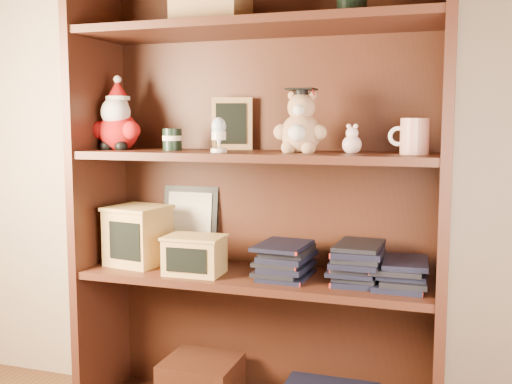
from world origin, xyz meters
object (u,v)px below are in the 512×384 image
grad_teddy_bear (301,128)px  treats_box (138,235)px  teacher_mug (414,136)px  bookcase (260,203)px

grad_teddy_bear → treats_box: size_ratio=0.96×
teacher_mug → treats_box: 0.99m
grad_teddy_bear → teacher_mug: (0.34, 0.01, -0.02)m
grad_teddy_bear → teacher_mug: 0.34m
grad_teddy_bear → bookcase: bearing=159.4°
bookcase → teacher_mug: bookcase is taller
treats_box → bookcase: bearing=6.8°
teacher_mug → treats_box: teacher_mug is taller
bookcase → treats_box: size_ratio=7.51×
bookcase → treats_box: (-0.43, -0.05, -0.13)m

